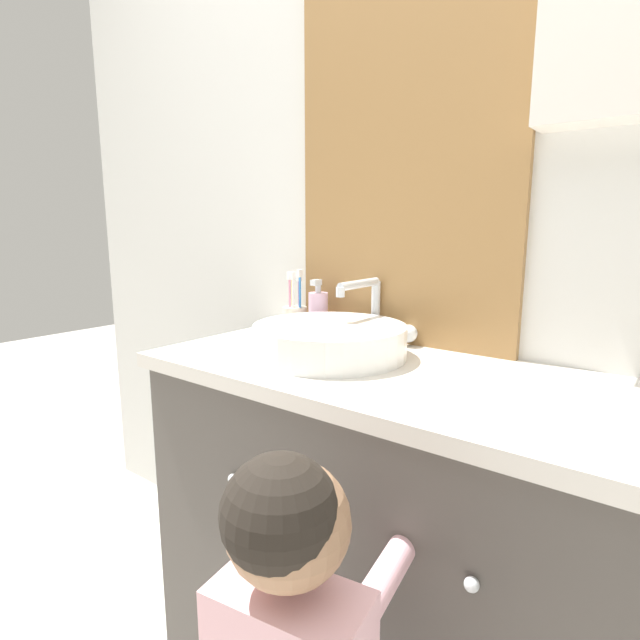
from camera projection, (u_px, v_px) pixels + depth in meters
wall_back at (470, 170)px, 1.20m from camera, size 3.20×0.18×2.50m
vanity_counter at (394, 544)px, 1.16m from camera, size 1.19×0.52×0.84m
sink_basin at (331, 339)px, 1.20m from camera, size 0.37×0.42×0.17m
toothbrush_holder at (295, 316)px, 1.48m from camera, size 0.07×0.07×0.19m
soap_dispenser at (318, 313)px, 1.42m from camera, size 0.06×0.06×0.16m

